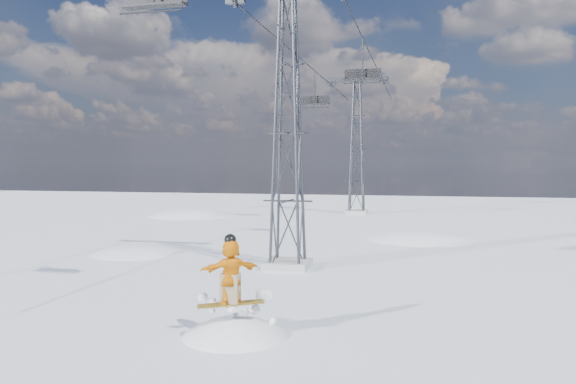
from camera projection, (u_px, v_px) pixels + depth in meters
name	position (u px, v px, depth m)	size (l,w,h in m)	color
ground	(192.00, 320.00, 15.38)	(120.00, 120.00, 0.00)	white
snow_terrain	(253.00, 370.00, 37.62)	(39.00, 37.00, 22.00)	white
lift_tower_near	(288.00, 134.00, 22.68)	(5.20, 1.80, 11.43)	#999999
lift_tower_far	(357.00, 149.00, 46.97)	(5.20, 1.80, 11.43)	#999999
haul_cables	(332.00, 53.00, 33.57)	(4.46, 51.00, 0.06)	black
lift_chair_mid	(363.00, 75.00, 29.61)	(1.93, 0.56, 2.40)	black
lift_chair_far	(315.00, 101.00, 40.13)	(2.14, 0.62, 2.66)	black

